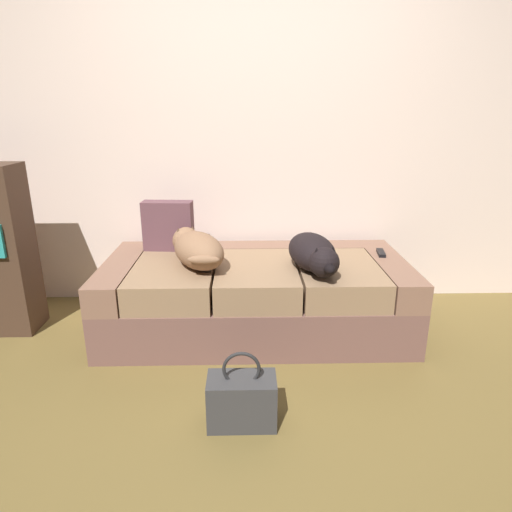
{
  "coord_description": "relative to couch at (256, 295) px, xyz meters",
  "views": [
    {
      "loc": [
        -0.07,
        -1.72,
        1.41
      ],
      "look_at": [
        0.0,
        0.98,
        0.53
      ],
      "focal_mm": 31.4,
      "sensor_mm": 36.0,
      "label": 1
    }
  ],
  "objects": [
    {
      "name": "throw_pillow",
      "position": [
        -0.6,
        0.27,
        0.41
      ],
      "size": [
        0.35,
        0.14,
        0.34
      ],
      "primitive_type": "cube",
      "rotation": [
        0.0,
        0.0,
        -0.07
      ],
      "color": "brown",
      "rests_on": "couch"
    },
    {
      "name": "ground_plane",
      "position": [
        0.0,
        -1.03,
        -0.24
      ],
      "size": [
        10.0,
        10.0,
        0.0
      ],
      "primitive_type": "plane",
      "color": "brown"
    },
    {
      "name": "dog_tan",
      "position": [
        -0.37,
        -0.08,
        0.35
      ],
      "size": [
        0.46,
        0.61,
        0.22
      ],
      "color": "#876145",
      "rests_on": "couch"
    },
    {
      "name": "back_wall",
      "position": [
        0.0,
        0.6,
        1.16
      ],
      "size": [
        6.4,
        0.1,
        2.8
      ],
      "primitive_type": "cube",
      "color": "beige",
      "rests_on": "ground"
    },
    {
      "name": "tv_remote",
      "position": [
        0.85,
        0.12,
        0.25
      ],
      "size": [
        0.06,
        0.15,
        0.02
      ],
      "primitive_type": "cube",
      "rotation": [
        0.0,
        0.0,
        -0.14
      ],
      "color": "black",
      "rests_on": "couch"
    },
    {
      "name": "handbag",
      "position": [
        -0.09,
        -0.98,
        -0.11
      ],
      "size": [
        0.32,
        0.18,
        0.38
      ],
      "color": "#363637",
      "rests_on": "ground"
    },
    {
      "name": "dog_dark",
      "position": [
        0.35,
        -0.18,
        0.35
      ],
      "size": [
        0.34,
        0.62,
        0.21
      ],
      "color": "black",
      "rests_on": "couch"
    },
    {
      "name": "couch",
      "position": [
        0.0,
        0.0,
        0.0
      ],
      "size": [
        1.96,
        0.94,
        0.48
      ],
      "color": "brown",
      "rests_on": "ground"
    }
  ]
}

